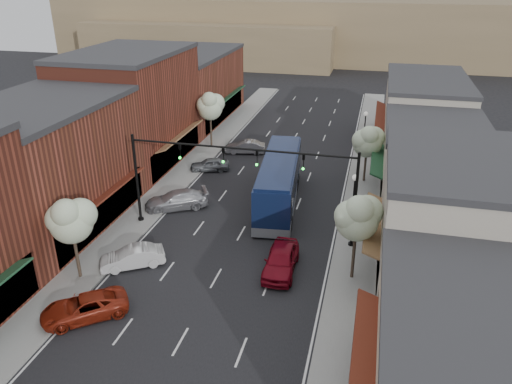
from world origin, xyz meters
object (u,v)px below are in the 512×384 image
Objects in this scene: parked_car_c at (176,200)px; coach_bus at (279,181)px; tree_right_far at (368,140)px; tree_right_near at (358,216)px; red_hatchback at (281,260)px; tree_left_near at (71,219)px; tree_left_far at (210,105)px; signal_mast_left at (165,168)px; parked_car_a at (85,307)px; lamp_post_far at (365,125)px; lamp_post_near at (354,193)px; parked_car_d at (210,165)px; signal_mast_right at (321,183)px; parked_car_e at (245,147)px; parked_car_b at (132,257)px.

coach_bus is at bearing 81.79° from parked_car_c.
tree_right_near is at bearing -90.00° from tree_right_far.
parked_car_c is (-7.87, -2.91, -1.28)m from coach_bus.
red_hatchback reaches higher than parked_car_c.
tree_left_far reaches higher than tree_left_near.
signal_mast_left is 1.74× the size of parked_car_a.
tree_left_far is 1.38× the size of lamp_post_far.
lamp_post_far is 24.60m from red_hatchback.
lamp_post_near reaches higher than parked_car_d.
tree_left_near is at bearing -26.15° from parked_car_d.
lamp_post_near is at bearing 57.58° from red_hatchback.
tree_left_far is 1.30× the size of parked_car_a.
signal_mast_left reaches higher than parked_car_d.
lamp_post_far is (-0.55, 24.06, -1.45)m from tree_right_near.
signal_mast_left is at bearing -81.65° from tree_left_far.
lamp_post_far is 0.94× the size of parked_car_a.
lamp_post_far reaches higher than red_hatchback.
signal_mast_right is 19.95m from parked_car_e.
red_hatchback is (9.42, -4.18, -3.80)m from signal_mast_left.
lamp_post_far is at bearing 94.20° from parked_car_e.
parked_car_a is 14.19m from parked_car_c.
parked_car_b is at bearing -128.11° from tree_right_far.
lamp_post_far is 16.68m from parked_car_d.
signal_mast_right is 12.76m from parked_car_c.
tree_right_far is at bearing 36.92° from coach_bus.
parked_car_d is (2.05, 19.30, -3.59)m from tree_left_near.
tree_right_far reaches higher than parked_car_c.
lamp_post_near is at bearing 29.53° from parked_car_e.
parked_car_c is 14.22m from parked_car_e.
signal_mast_right and signal_mast_left have the same top height.
tree_right_far is at bearing -86.12° from lamp_post_far.
signal_mast_right is 16.80m from parked_car_d.
parked_car_a is (2.35, -29.30, -3.95)m from tree_left_far.
red_hatchback reaches higher than parked_car_d.
tree_left_far is 1.64× the size of parked_car_d.
tree_right_near reaches higher than lamp_post_far.
lamp_post_far is at bearing 56.14° from signal_mast_left.
tree_right_near is 6.74m from lamp_post_near.
tree_left_near is at bearing -129.69° from tree_right_far.
coach_bus reaches higher than parked_car_c.
tree_right_near is at bearing -85.23° from lamp_post_near.
lamp_post_far is 34.30m from parked_car_a.
tree_right_near is 14.66m from parked_car_b.
parked_car_c is 1.23× the size of parked_car_e.
tree_right_far reaches higher than coach_bus.
coach_bus is 12.68m from parked_car_e.
signal_mast_right is at bearing -61.43° from coach_bus.
parked_car_b is (-9.50, -1.78, -0.15)m from red_hatchback.
signal_mast_right is 1.70× the size of red_hatchback.
parked_car_a is at bearing -145.03° from red_hatchback.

